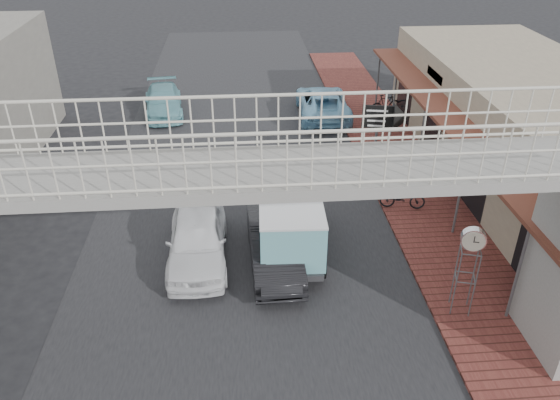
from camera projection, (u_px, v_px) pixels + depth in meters
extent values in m
plane|color=black|center=(242.00, 263.00, 16.53)|extent=(120.00, 120.00, 0.00)
cube|color=black|center=(242.00, 263.00, 16.52)|extent=(10.00, 60.00, 0.01)
cube|color=brown|center=(422.00, 203.00, 19.54)|extent=(3.00, 40.00, 0.10)
cube|color=gray|center=(542.00, 138.00, 19.74)|extent=(6.00, 18.00, 4.00)
cube|color=brown|center=(457.00, 117.00, 19.06)|extent=(1.80, 18.00, 0.12)
cube|color=silver|center=(436.00, 75.00, 21.90)|extent=(0.08, 2.60, 0.90)
cube|color=#B21914|center=(507.00, 141.00, 16.29)|extent=(0.08, 2.20, 0.80)
cube|color=gray|center=(237.00, 173.00, 10.51)|extent=(14.00, 2.00, 0.24)
cube|color=beige|center=(235.00, 122.00, 10.99)|extent=(14.00, 0.08, 1.10)
cube|color=beige|center=(236.00, 164.00, 9.35)|extent=(14.00, 0.08, 1.10)
imported|color=white|center=(197.00, 238.00, 16.37)|extent=(1.80, 4.37, 1.48)
imported|color=black|center=(275.00, 246.00, 16.14)|extent=(1.56, 4.16, 1.36)
imported|color=#7DB9D9|center=(323.00, 103.00, 26.62)|extent=(2.51, 5.15, 1.41)
imported|color=#68ABB5|center=(164.00, 101.00, 27.04)|extent=(2.28, 4.52, 1.26)
cylinder|color=black|center=(262.00, 215.00, 18.22)|extent=(0.28, 0.76, 0.75)
cylinder|color=black|center=(312.00, 214.00, 18.28)|extent=(0.28, 0.76, 0.75)
cylinder|color=black|center=(263.00, 267.00, 15.73)|extent=(0.28, 0.76, 0.75)
cylinder|color=black|center=(321.00, 266.00, 15.79)|extent=(0.28, 0.76, 0.75)
cube|color=#71BBC4|center=(290.00, 220.00, 16.28)|extent=(1.94, 3.48, 1.44)
cube|color=#71BBC4|center=(287.00, 195.00, 18.11)|extent=(1.76, 1.03, 0.96)
cube|color=black|center=(290.00, 209.00, 16.08)|extent=(1.96, 2.84, 0.53)
cube|color=silver|center=(290.00, 199.00, 15.91)|extent=(1.96, 3.48, 0.06)
imported|color=black|center=(403.00, 198.00, 18.96)|extent=(1.64, 0.85, 0.82)
imported|color=black|center=(385.00, 104.00, 26.76)|extent=(1.73, 0.94, 1.00)
cylinder|color=#59595B|center=(455.00, 274.00, 14.35)|extent=(0.04, 0.04, 1.94)
cylinder|color=#59595B|center=(473.00, 276.00, 14.26)|extent=(0.04, 0.04, 1.94)
cylinder|color=#59595B|center=(456.00, 285.00, 13.96)|extent=(0.04, 0.04, 1.94)
cylinder|color=#59595B|center=(475.00, 287.00, 13.87)|extent=(0.04, 0.04, 1.94)
cylinder|color=silver|center=(473.00, 239.00, 13.46)|extent=(0.66, 0.39, 0.63)
cylinder|color=beige|center=(474.00, 242.00, 13.37)|extent=(0.54, 0.17, 0.55)
cylinder|color=beige|center=(473.00, 237.00, 13.56)|extent=(0.54, 0.17, 0.55)
cylinder|color=#59595B|center=(376.00, 142.00, 20.59)|extent=(0.10, 0.10, 2.83)
cube|color=black|center=(378.00, 117.00, 20.05)|extent=(1.16, 0.28, 0.88)
cone|color=black|center=(401.00, 118.00, 19.97)|extent=(0.78, 1.16, 1.07)
cube|color=white|center=(377.00, 118.00, 20.05)|extent=(0.77, 0.16, 0.58)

